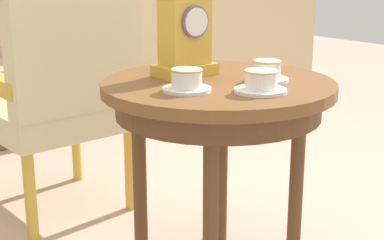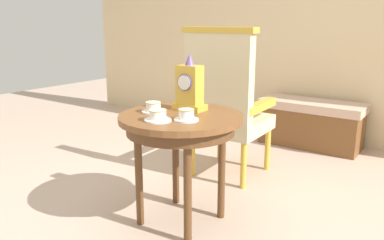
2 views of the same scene
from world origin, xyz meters
name	(u,v)px [view 1 (image 1 of 2)]	position (x,y,z in m)	size (l,w,h in m)	color
side_table	(218,106)	(-0.03, 0.05, 0.58)	(0.71, 0.71, 0.66)	brown
teacup_left	(186,81)	(-0.19, 0.00, 0.69)	(0.14, 0.14, 0.06)	white
teacup_right	(261,82)	(-0.04, -0.14, 0.69)	(0.15, 0.15, 0.06)	white
teacup_center	(267,72)	(0.08, -0.04, 0.69)	(0.13, 0.13, 0.06)	white
mantel_clock	(185,32)	(-0.06, 0.18, 0.80)	(0.19, 0.11, 0.34)	gold
armchair	(62,72)	(-0.18, 0.80, 0.59)	(0.56, 0.55, 1.14)	beige
window_bench	(20,100)	(0.11, 1.95, 0.22)	(0.96, 0.40, 0.44)	#CCA893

